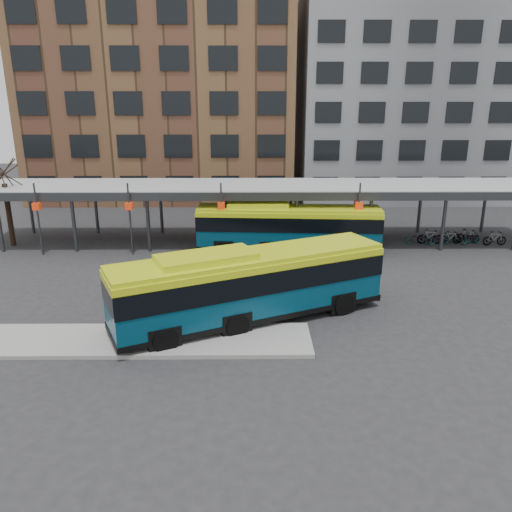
{
  "coord_description": "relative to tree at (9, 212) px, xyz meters",
  "views": [
    {
      "loc": [
        -1.03,
        -22.28,
        9.91
      ],
      "look_at": [
        -0.79,
        3.55,
        1.8
      ],
      "focal_mm": 35.0,
      "sensor_mm": 36.0,
      "label": 1
    }
  ],
  "objects": [
    {
      "name": "pedestrian",
      "position": [
        14.09,
        -15.0,
        -1.39
      ],
      "size": [
        0.66,
        0.74,
        1.7
      ],
      "rotation": [
        0.0,
        0.0,
        1.05
      ],
      "color": "black",
      "rests_on": "boarding_island"
    },
    {
      "name": "bus_rear",
      "position": [
        19.41,
        -1.67,
        -0.68
      ],
      "size": [
        12.34,
        3.38,
        3.36
      ],
      "rotation": [
        0.0,
        0.0,
        -0.06
      ],
      "color": "#073B53",
      "rests_on": "ground"
    },
    {
      "name": "tree",
      "position": [
        0.0,
        0.0,
        0.0
      ],
      "size": [
        1.64,
        1.64,
        5.6
      ],
      "color": "black",
      "rests_on": "ground"
    },
    {
      "name": "canopy",
      "position": [
        17.94,
        0.87,
        1.47
      ],
      "size": [
        40.0,
        6.53,
        4.8
      ],
      "color": "#999B9E",
      "rests_on": "ground"
    },
    {
      "name": "bike_rack",
      "position": [
        31.39,
        0.03,
        -1.96
      ],
      "size": [
        7.14,
        1.58,
        1.06
      ],
      "color": "slate",
      "rests_on": "ground"
    },
    {
      "name": "bus_front",
      "position": [
        16.9,
        -12.83,
        -0.58
      ],
      "size": [
        12.83,
        7.96,
        3.55
      ],
      "rotation": [
        0.0,
        0.0,
        0.44
      ],
      "color": "#073B53",
      "rests_on": "ground"
    },
    {
      "name": "building_grey",
      "position": [
        34.0,
        20.0,
        7.57
      ],
      "size": [
        24.0,
        14.0,
        20.0
      ],
      "primitive_type": "cube",
      "color": "slate",
      "rests_on": "ground"
    },
    {
      "name": "building_brick",
      "position": [
        8.0,
        20.0,
        8.57
      ],
      "size": [
        26.0,
        14.0,
        22.0
      ],
      "primitive_type": "cube",
      "color": "brown",
      "rests_on": "ground"
    },
    {
      "name": "boarding_island",
      "position": [
        12.5,
        -15.0,
        -2.34
      ],
      "size": [
        14.0,
        3.0,
        0.18
      ],
      "primitive_type": "cube",
      "color": "gray",
      "rests_on": "ground"
    },
    {
      "name": "ground",
      "position": [
        18.0,
        -12.0,
        -2.43
      ],
      "size": [
        120.0,
        120.0,
        0.0
      ],
      "primitive_type": "plane",
      "color": "#28282B",
      "rests_on": "ground"
    }
  ]
}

